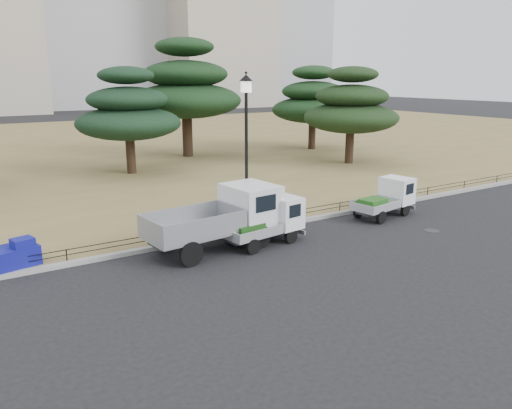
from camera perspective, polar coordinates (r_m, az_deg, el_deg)
ground at (r=18.17m, az=3.36°, el=-5.31°), size 220.00×220.00×0.00m
lawn at (r=46.01m, az=-19.35°, el=6.07°), size 120.00×56.00×0.15m
curb at (r=20.21m, az=-0.90°, el=-2.99°), size 120.00×0.25×0.16m
truck_large at (r=18.17m, az=-3.98°, el=-1.29°), size 5.19×2.49×2.19m
truck_kei_front at (r=18.78m, az=1.39°, el=-1.95°), size 3.33×1.76×1.68m
truck_kei_rear at (r=23.18m, az=14.69°, el=0.73°), size 3.33×1.83×1.65m
street_lamp at (r=19.69m, az=-1.12°, el=8.94°), size 0.54×0.54×6.06m
pipe_fence at (r=20.23m, az=-1.13°, el=-1.91°), size 38.00×0.04×0.40m
tarp_pile at (r=18.04m, az=-25.82°, el=-5.20°), size 1.59×1.31×0.92m
manhole at (r=21.67m, az=19.45°, el=-2.83°), size 0.60×0.60×0.01m
pine_center_left at (r=32.39m, az=-14.41°, el=10.15°), size 6.48×6.48×6.59m
pine_center_right at (r=38.64m, az=-8.02°, el=12.97°), size 8.27×8.27×8.77m
pine_east_near at (r=35.81m, az=10.83°, el=10.77°), size 6.60×6.60×6.67m
pine_east_far at (r=42.55m, az=6.52°, el=11.62°), size 6.83×6.83×6.86m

